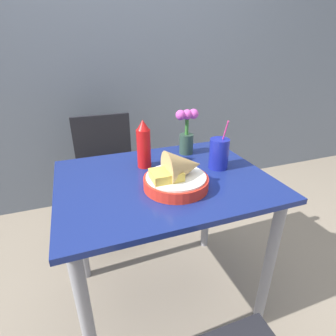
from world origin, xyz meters
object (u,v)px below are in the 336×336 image
Objects in this scene: food_basket at (179,175)px; ketchup_bottle at (144,145)px; chair_far_window at (107,166)px; flower_vase at (187,132)px; drink_cup at (219,155)px.

food_basket is 0.27m from ketchup_bottle.
chair_far_window is 0.73m from flower_vase.
chair_far_window is 0.92m from drink_cup.
chair_far_window is 0.92m from food_basket.
ketchup_bottle is (-0.08, 0.25, 0.06)m from food_basket.
food_basket is at bearing -76.63° from chair_far_window.
drink_cup is at bearing 24.17° from food_basket.
flower_vase reaches higher than chair_far_window.
ketchup_bottle is (0.12, -0.60, 0.35)m from chair_far_window.
chair_far_window is 3.71× the size of ketchup_bottle.
food_basket is 1.13× the size of drink_cup.
flower_vase is at bearing 61.56° from food_basket.
flower_vase is at bearing 19.06° from ketchup_bottle.
drink_cup is at bearing -58.19° from chair_far_window.
flower_vase is at bearing 107.12° from drink_cup.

